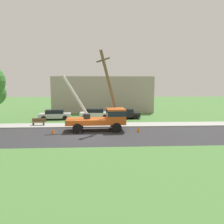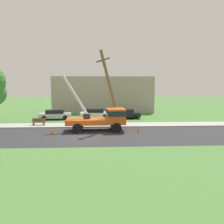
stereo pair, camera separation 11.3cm
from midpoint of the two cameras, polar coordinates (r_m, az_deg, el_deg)
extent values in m
plane|color=#477538|center=(32.14, -5.66, -1.39)|extent=(120.00, 120.00, 0.00)
cube|color=#2B2B2D|center=(20.37, -7.36, -6.40)|extent=(80.00, 7.78, 0.01)
cube|color=#9E9E99|center=(25.44, -6.43, -3.56)|extent=(80.00, 2.63, 0.10)
cube|color=#C65119|center=(22.36, -6.76, -2.51)|extent=(4.40, 2.59, 0.55)
cube|color=#C65119|center=(22.41, 1.17, -1.08)|extent=(2.00, 2.48, 1.60)
cube|color=#19232D|center=(22.36, 1.17, -0.19)|extent=(2.02, 2.50, 0.56)
cylinder|color=black|center=(22.28, -6.73, -1.18)|extent=(0.70, 0.70, 0.50)
cylinder|color=silver|center=(22.78, -10.00, 4.75)|extent=(2.94, 1.54, 4.26)
cube|color=black|center=(21.14, -8.46, -5.66)|extent=(0.31, 0.31, 0.20)
cube|color=black|center=(23.97, -8.08, -4.12)|extent=(0.31, 0.31, 0.20)
cylinder|color=black|center=(21.41, 1.41, -4.32)|extent=(1.00, 0.30, 1.00)
cylinder|color=black|center=(23.75, 0.74, -3.18)|extent=(1.00, 0.30, 1.00)
cylinder|color=black|center=(21.32, -9.28, -4.46)|extent=(1.00, 0.30, 1.00)
cylinder|color=black|center=(23.67, -8.88, -3.30)|extent=(1.00, 0.30, 1.00)
cylinder|color=brown|center=(23.50, -0.20, 5.97)|extent=(2.65, 2.19, 8.65)
cube|color=brown|center=(22.98, -2.28, 14.06)|extent=(1.48, 1.22, 0.72)
cone|color=orange|center=(21.86, 7.37, -4.73)|extent=(0.36, 0.36, 0.56)
cone|color=orange|center=(21.81, -15.73, -4.97)|extent=(0.36, 0.36, 0.56)
cube|color=#B7B7BF|center=(30.88, -15.11, -0.93)|extent=(4.52, 2.12, 0.65)
cube|color=black|center=(30.81, -15.15, 0.18)|extent=(2.58, 1.83, 0.55)
cylinder|color=black|center=(29.85, -12.58, -1.57)|extent=(0.64, 0.22, 0.64)
cylinder|color=black|center=(31.63, -12.27, -1.08)|extent=(0.64, 0.22, 0.64)
cylinder|color=black|center=(30.28, -18.06, -1.63)|extent=(0.64, 0.22, 0.64)
cylinder|color=black|center=(32.03, -17.45, -1.14)|extent=(0.64, 0.22, 0.64)
cube|color=silver|center=(31.04, -4.44, -0.66)|extent=(4.47, 1.98, 0.65)
cube|color=black|center=(30.96, -4.46, 0.44)|extent=(2.53, 1.75, 0.55)
cylinder|color=black|center=(30.11, -1.80, -1.32)|extent=(0.64, 0.22, 0.64)
cylinder|color=black|center=(31.89, -1.72, -0.85)|extent=(0.64, 0.22, 0.64)
cylinder|color=black|center=(30.32, -7.30, -1.32)|extent=(0.64, 0.22, 0.64)
cylinder|color=black|center=(32.09, -6.92, -0.85)|extent=(0.64, 0.22, 0.64)
cube|color=black|center=(30.73, 3.65, -0.73)|extent=(4.46, 1.96, 0.65)
cube|color=black|center=(30.65, 3.66, 0.38)|extent=(2.52, 1.74, 0.55)
cylinder|color=black|center=(30.02, 6.54, -1.39)|extent=(0.64, 0.22, 0.64)
cylinder|color=black|center=(31.79, 6.14, -0.91)|extent=(0.64, 0.22, 0.64)
cylinder|color=black|center=(29.80, 0.99, -1.41)|extent=(0.64, 0.22, 0.64)
cylinder|color=black|center=(31.58, 0.90, -0.93)|extent=(0.64, 0.22, 0.64)
cube|color=brown|center=(26.41, -19.31, -2.64)|extent=(1.60, 0.44, 0.06)
cube|color=brown|center=(26.56, -19.21, -2.04)|extent=(1.60, 0.06, 0.40)
cube|color=#333338|center=(26.63, -20.53, -3.11)|extent=(0.10, 0.40, 0.45)
cube|color=#333338|center=(26.29, -18.03, -3.13)|extent=(0.10, 0.40, 0.45)
cube|color=#A5998C|center=(39.39, -2.29, 4.88)|extent=(18.00, 6.00, 6.40)
camera|label=1|loc=(0.06, -89.86, 0.02)|focal=33.44mm
camera|label=2|loc=(0.06, 90.14, -0.02)|focal=33.44mm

